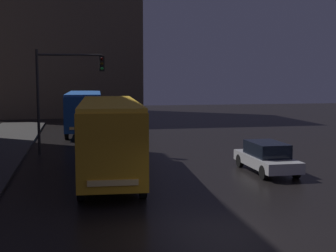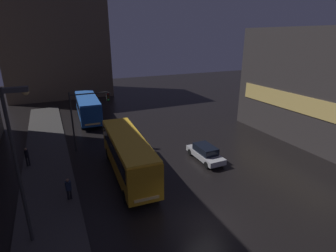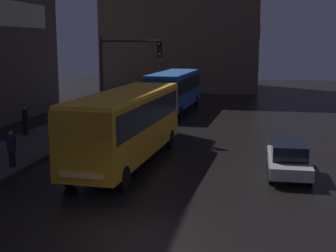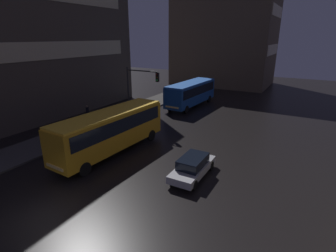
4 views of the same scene
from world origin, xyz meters
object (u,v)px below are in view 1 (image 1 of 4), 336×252
at_px(bus_far, 84,108).
at_px(car_taxi, 267,157).
at_px(bus_near, 109,131).
at_px(traffic_light_main, 62,83).

xyz_separation_m(bus_far, car_taxi, (8.12, -17.22, -1.28)).
xyz_separation_m(bus_near, traffic_light_main, (-2.19, 7.00, 2.05)).
distance_m(bus_near, traffic_light_main, 7.61).
distance_m(bus_near, bus_far, 16.92).
bearing_deg(car_taxi, bus_far, -65.11).
bearing_deg(traffic_light_main, bus_far, 81.69).
bearing_deg(bus_far, traffic_light_main, 84.49).
relative_size(bus_near, traffic_light_main, 1.75).
xyz_separation_m(bus_near, car_taxi, (7.38, -0.32, -1.39)).
bearing_deg(traffic_light_main, bus_near, -72.65).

